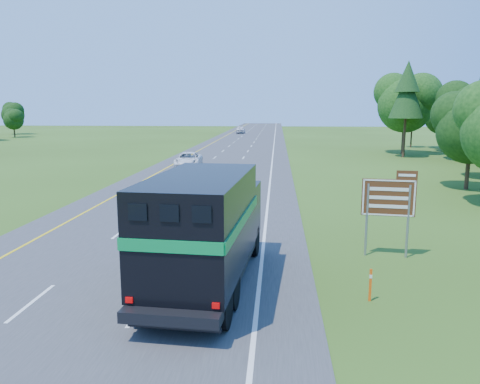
{
  "coord_description": "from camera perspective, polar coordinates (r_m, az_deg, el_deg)",
  "views": [
    {
      "loc": [
        6.07,
        -11.73,
        6.29
      ],
      "look_at": [
        4.07,
        13.38,
        1.73
      ],
      "focal_mm": 35.0,
      "sensor_mm": 36.0,
      "label": 1
    }
  ],
  "objects": [
    {
      "name": "ground",
      "position": [
        14.63,
        -21.35,
        -15.96
      ],
      "size": [
        300.0,
        300.0,
        0.0
      ],
      "primitive_type": "plane",
      "color": "#304A13",
      "rests_on": "ground"
    },
    {
      "name": "road",
      "position": [
        62.35,
        -1.06,
        4.48
      ],
      "size": [
        15.0,
        260.0,
        0.04
      ],
      "primitive_type": "cube",
      "color": "#38383A",
      "rests_on": "ground"
    },
    {
      "name": "lane_markings",
      "position": [
        62.35,
        -1.06,
        4.51
      ],
      "size": [
        11.15,
        260.0,
        0.01
      ],
      "color": "yellow",
      "rests_on": "road"
    },
    {
      "name": "horse_truck",
      "position": [
        16.38,
        -4.19,
        -4.16
      ],
      "size": [
        3.53,
        9.4,
        4.08
      ],
      "rotation": [
        0.0,
        0.0,
        -0.08
      ],
      "color": "black",
      "rests_on": "road"
    },
    {
      "name": "white_suv",
      "position": [
        50.14,
        -6.31,
        3.93
      ],
      "size": [
        2.95,
        5.76,
        1.56
      ],
      "primitive_type": "imported",
      "rotation": [
        0.0,
        0.0,
        0.07
      ],
      "color": "white",
      "rests_on": "road"
    },
    {
      "name": "far_car",
      "position": [
        116.04,
        0.06,
        7.61
      ],
      "size": [
        2.35,
        5.35,
        1.79
      ],
      "primitive_type": "imported",
      "rotation": [
        0.0,
        0.0,
        0.05
      ],
      "color": "silver",
      "rests_on": "road"
    },
    {
      "name": "exit_sign",
      "position": [
        20.59,
        17.74,
        -1.07
      ],
      "size": [
        2.19,
        0.34,
        3.73
      ],
      "rotation": [
        0.0,
        0.0,
        -0.13
      ],
      "color": "gray",
      "rests_on": "ground"
    },
    {
      "name": "delineator",
      "position": [
        16.19,
        15.61,
        -10.74
      ],
      "size": [
        0.09,
        0.05,
        1.11
      ],
      "color": "#FF4F0D",
      "rests_on": "ground"
    }
  ]
}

